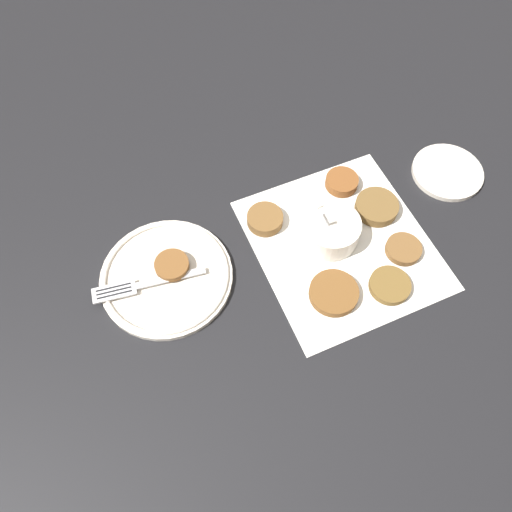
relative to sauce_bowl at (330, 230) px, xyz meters
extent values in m
plane|color=black|center=(-0.03, 0.01, -0.03)|extent=(4.00, 4.00, 0.00)
cube|color=silver|center=(-0.02, -0.01, -0.02)|extent=(0.37, 0.35, 0.00)
cylinder|color=silver|center=(0.00, 0.00, 0.00)|extent=(0.10, 0.10, 0.05)
cylinder|color=gold|center=(0.00, 0.00, -0.01)|extent=(0.09, 0.09, 0.03)
cone|color=silver|center=(0.05, 0.00, 0.02)|extent=(0.02, 0.02, 0.02)
cylinder|color=silver|center=(0.00, 0.02, 0.03)|extent=(0.01, 0.04, 0.09)
cylinder|color=brown|center=(0.09, -0.09, -0.01)|extent=(0.06, 0.06, 0.02)
cylinder|color=brown|center=(-0.10, 0.06, -0.01)|extent=(0.09, 0.09, 0.02)
cylinder|color=brown|center=(0.01, -0.11, -0.01)|extent=(0.08, 0.08, 0.02)
cylinder|color=brown|center=(-0.14, -0.03, -0.01)|extent=(0.07, 0.07, 0.01)
cylinder|color=brown|center=(-0.09, -0.10, -0.01)|extent=(0.06, 0.06, 0.01)
cylinder|color=brown|center=(0.09, 0.09, -0.01)|extent=(0.07, 0.07, 0.02)
cylinder|color=silver|center=(0.07, 0.30, -0.02)|extent=(0.23, 0.23, 0.01)
torus|color=silver|center=(0.07, 0.30, -0.01)|extent=(0.22, 0.22, 0.01)
cylinder|color=brown|center=(0.08, 0.28, 0.00)|extent=(0.06, 0.06, 0.01)
cube|color=silver|center=(0.06, 0.29, -0.01)|extent=(0.04, 0.12, 0.00)
cube|color=silver|center=(0.09, 0.39, -0.01)|extent=(0.05, 0.08, 0.00)
cube|color=black|center=(0.09, 0.38, 0.00)|extent=(0.02, 0.06, 0.00)
cube|color=black|center=(0.09, 0.39, 0.00)|extent=(0.02, 0.06, 0.00)
cube|color=black|center=(0.08, 0.39, 0.00)|extent=(0.02, 0.06, 0.00)
cylinder|color=silver|center=(0.01, -0.29, -0.02)|extent=(0.14, 0.14, 0.01)
camera|label=1|loc=(-0.35, 0.36, 0.77)|focal=35.00mm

